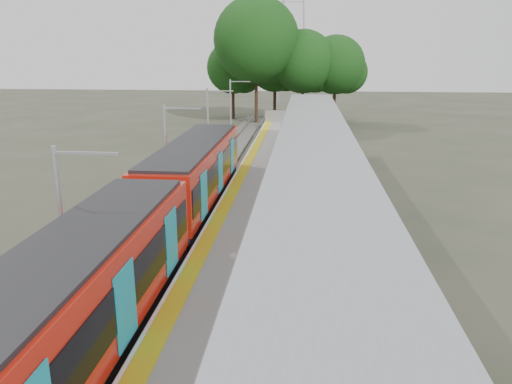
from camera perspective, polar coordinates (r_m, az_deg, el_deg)
trackbed at (r=28.63m, az=-5.97°, el=-0.46°), size 3.00×70.00×0.24m
platform at (r=28.00m, az=3.08°, el=0.03°), size 6.00×50.00×1.00m
tactile_strip at (r=28.08m, az=-2.11°, el=1.17°), size 0.60×50.00×0.02m
end_fence at (r=52.29m, az=4.33°, el=8.63°), size 6.00×0.10×1.20m
train at (r=19.49m, az=-11.46°, el=-2.60°), size 2.74×27.60×3.62m
canopy at (r=23.44m, az=6.74°, el=6.12°), size 3.27×38.00×3.66m
tree_cluster at (r=58.90m, az=2.30°, el=15.41°), size 18.68×13.54×13.98m
catenary_masts at (r=27.43m, az=-10.07°, el=4.66°), size 2.08×48.16×5.40m
bench_near at (r=17.16m, az=9.39°, el=-6.99°), size 0.91×1.49×0.98m
bench_mid at (r=18.05m, az=7.91°, el=-5.59°), size 1.08×1.63×1.07m
bench_far at (r=42.23m, az=7.56°, el=6.83°), size 0.99×1.75×1.15m
info_pillar_near at (r=16.26m, az=7.83°, el=-7.01°), size 0.44×0.44×1.93m
info_pillar_far at (r=31.97m, az=5.13°, el=4.45°), size 0.44×0.44×1.93m
litter_bin at (r=27.68m, az=7.98°, el=1.85°), size 0.62×0.62×1.00m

